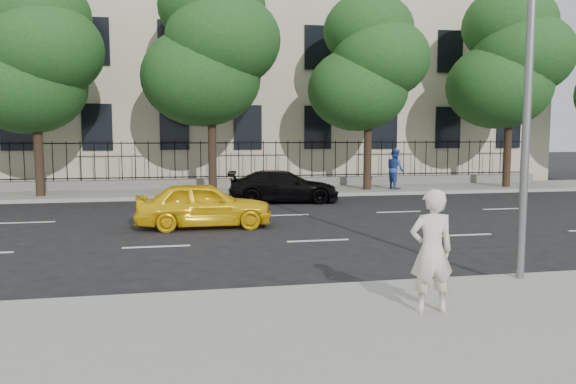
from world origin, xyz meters
name	(u,v)px	position (x,y,z in m)	size (l,w,h in m)	color
ground	(347,263)	(0.00, 0.00, 0.00)	(120.00, 120.00, 0.00)	black
near_sidewalk	(431,322)	(0.00, -4.00, 0.07)	(60.00, 4.00, 0.15)	gray
far_sidewalk	(256,191)	(0.00, 14.00, 0.07)	(60.00, 4.00, 0.15)	gray
lane_markings	(299,226)	(0.00, 4.75, 0.01)	(49.60, 4.62, 0.01)	silver
masonry_building	(235,26)	(0.00, 22.95, 9.02)	(34.60, 12.11, 18.50)	beige
iron_fence	(251,176)	(0.00, 15.70, 0.65)	(30.00, 0.50, 2.20)	slate
tree_b	(36,55)	(-8.96, 13.36, 5.84)	(5.53, 5.12, 8.97)	#382619
tree_c	(211,46)	(-1.96, 13.36, 6.41)	(5.89, 5.50, 9.80)	#382619
tree_d	(369,63)	(5.04, 13.36, 5.84)	(5.34, 4.94, 8.84)	#382619
tree_e	(510,59)	(12.04, 13.36, 6.20)	(5.71, 5.31, 9.46)	#382619
yellow_taxi	(204,205)	(-2.74, 5.09, 0.66)	(1.57, 3.89, 1.33)	yellow
black_sedan	(283,186)	(0.59, 10.45, 0.63)	(1.76, 4.33, 1.26)	black
woman_near	(431,251)	(0.09, -3.76, 1.04)	(0.65, 0.43, 1.79)	silver
pedestrian_far	(395,169)	(6.35, 13.24, 1.07)	(0.90, 0.70, 1.85)	#264394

